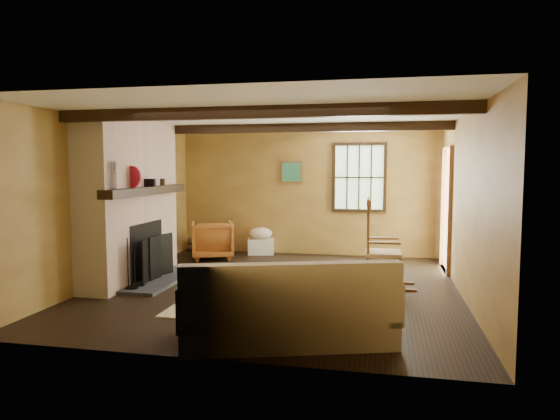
% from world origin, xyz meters
% --- Properties ---
extents(ground, '(5.50, 5.50, 0.00)m').
position_xyz_m(ground, '(0.00, 0.00, 0.00)').
color(ground, black).
rests_on(ground, ground).
extents(room_envelope, '(5.02, 5.52, 2.44)m').
position_xyz_m(room_envelope, '(0.22, 0.26, 1.63)').
color(room_envelope, '#B0873E').
rests_on(room_envelope, ground).
extents(fireplace, '(1.02, 2.30, 2.40)m').
position_xyz_m(fireplace, '(-2.23, -0.00, 1.10)').
color(fireplace, '#A4553F').
rests_on(fireplace, ground).
extents(rug, '(2.50, 3.00, 0.01)m').
position_xyz_m(rug, '(0.20, -0.20, 0.00)').
color(rug, beige).
rests_on(rug, ground).
extents(rocking_chair, '(0.92, 0.53, 1.26)m').
position_xyz_m(rocking_chair, '(1.42, 0.31, 0.53)').
color(rocking_chair, tan).
rests_on(rocking_chair, ground).
extents(sofa, '(2.25, 1.50, 0.84)m').
position_xyz_m(sofa, '(0.57, -2.14, 0.30)').
color(sofa, white).
rests_on(sofa, ground).
extents(firewood_pile, '(0.73, 0.13, 0.27)m').
position_xyz_m(firewood_pile, '(-2.04, 2.60, 0.13)').
color(firewood_pile, brown).
rests_on(firewood_pile, ground).
extents(laundry_basket, '(0.58, 0.49, 0.30)m').
position_xyz_m(laundry_basket, '(-0.87, 2.55, 0.15)').
color(laundry_basket, silver).
rests_on(laundry_basket, ground).
extents(basket_pillow, '(0.51, 0.44, 0.22)m').
position_xyz_m(basket_pillow, '(-0.87, 2.55, 0.41)').
color(basket_pillow, white).
rests_on(basket_pillow, laundry_basket).
extents(armchair, '(0.97, 0.98, 0.70)m').
position_xyz_m(armchair, '(-1.64, 1.90, 0.35)').
color(armchair, '#BF6026').
rests_on(armchair, ground).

